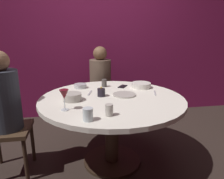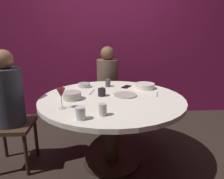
{
  "view_description": "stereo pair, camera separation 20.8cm",
  "coord_description": "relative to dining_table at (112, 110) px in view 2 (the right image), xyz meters",
  "views": [
    {
      "loc": [
        -0.33,
        -1.98,
        1.36
      ],
      "look_at": [
        0.0,
        0.0,
        0.8
      ],
      "focal_mm": 34.22,
      "sensor_mm": 36.0,
      "label": 1
    },
    {
      "loc": [
        -0.13,
        -2.0,
        1.36
      ],
      "look_at": [
        0.0,
        0.0,
        0.8
      ],
      "focal_mm": 34.22,
      "sensor_mm": 36.0,
      "label": 2
    }
  ],
  "objects": [
    {
      "name": "cup_by_left_diner",
      "position": [
        -0.27,
        -0.53,
        0.19
      ],
      "size": [
        0.08,
        0.08,
        0.1
      ],
      "primitive_type": "cylinder",
      "color": "silver",
      "rests_on": "dining_table"
    },
    {
      "name": "cup_by_right_diner",
      "position": [
        -0.02,
        0.42,
        0.18
      ],
      "size": [
        0.06,
        0.06,
        0.09
      ],
      "primitive_type": "cylinder",
      "color": "#4C4742",
      "rests_on": "dining_table"
    },
    {
      "name": "back_wall",
      "position": [
        0.0,
        1.47,
        0.71
      ],
      "size": [
        6.0,
        0.1,
        2.6
      ],
      "primitive_type": "cube",
      "color": "maroon",
      "rests_on": "ground"
    },
    {
      "name": "knife_near_plate",
      "position": [
        0.47,
        0.07,
        0.14
      ],
      "size": [
        0.07,
        0.18,
        0.01
      ],
      "primitive_type": "cube",
      "rotation": [
        0.0,
        0.0,
        -0.29
      ],
      "color": "#B7B7BC",
      "rests_on": "dining_table"
    },
    {
      "name": "bowl_small_white",
      "position": [
        -0.38,
        -0.04,
        0.17
      ],
      "size": [
        0.17,
        0.17,
        0.07
      ],
      "primitive_type": "cylinder",
      "color": "#B2ADA3",
      "rests_on": "dining_table"
    },
    {
      "name": "bowl_salad_center",
      "position": [
        0.39,
        0.31,
        0.17
      ],
      "size": [
        0.22,
        0.22,
        0.06
      ],
      "primitive_type": "cylinder",
      "color": "silver",
      "rests_on": "dining_table"
    },
    {
      "name": "cup_near_candle",
      "position": [
        -0.1,
        -0.46,
        0.18
      ],
      "size": [
        0.06,
        0.06,
        0.09
      ],
      "primitive_type": "cylinder",
      "color": "#B2ADA3",
      "rests_on": "dining_table"
    },
    {
      "name": "seated_diner_back",
      "position": [
        0.0,
        1.0,
        0.13
      ],
      "size": [
        0.4,
        0.4,
        1.15
      ],
      "rotation": [
        0.0,
        0.0,
        4.71
      ],
      "color": "#3F2D1E",
      "rests_on": "ground"
    },
    {
      "name": "seated_diner_left",
      "position": [
        -1.0,
        0.0,
        0.15
      ],
      "size": [
        0.4,
        0.4,
        1.2
      ],
      "rotation": [
        0.0,
        0.0,
        6.28
      ],
      "color": "#3F2D1E",
      "rests_on": "ground"
    },
    {
      "name": "bowl_serving_large",
      "position": [
        -0.3,
        0.42,
        0.16
      ],
      "size": [
        0.14,
        0.14,
        0.05
      ],
      "primitive_type": "cylinder",
      "color": "#B7B7BC",
      "rests_on": "dining_table"
    },
    {
      "name": "cell_phone",
      "position": [
        0.19,
        0.39,
        0.14
      ],
      "size": [
        0.14,
        0.16,
        0.01
      ],
      "primitive_type": "cube",
      "rotation": [
        0.0,
        0.0,
        5.7
      ],
      "color": "black",
      "rests_on": "dining_table"
    },
    {
      "name": "ground_plane",
      "position": [
        0.0,
        0.0,
        -0.59
      ],
      "size": [
        8.0,
        8.0,
        0.0
      ],
      "primitive_type": "plane",
      "color": "#2D231E"
    },
    {
      "name": "dinner_plate",
      "position": [
        0.14,
        0.05,
        0.14
      ],
      "size": [
        0.24,
        0.24,
        0.01
      ],
      "primitive_type": "cylinder",
      "color": "#B2ADA3",
      "rests_on": "dining_table"
    },
    {
      "name": "fork_near_plate",
      "position": [
        -0.21,
        0.18,
        0.14
      ],
      "size": [
        0.06,
        0.18,
        0.01
      ],
      "primitive_type": "cube",
      "rotation": [
        0.0,
        0.0,
        -0.26
      ],
      "color": "#B7B7BC",
      "rests_on": "dining_table"
    },
    {
      "name": "candle_holder",
      "position": [
        -0.1,
        0.05,
        0.18
      ],
      "size": [
        0.08,
        0.08,
        0.1
      ],
      "color": "black",
      "rests_on": "dining_table"
    },
    {
      "name": "wine_glass",
      "position": [
        -0.44,
        -0.28,
        0.27
      ],
      "size": [
        0.08,
        0.08,
        0.18
      ],
      "color": "silver",
      "rests_on": "dining_table"
    },
    {
      "name": "dining_table",
      "position": [
        0.0,
        0.0,
        0.0
      ],
      "size": [
        1.42,
        1.42,
        0.72
      ],
      "color": "silver",
      "rests_on": "ground"
    }
  ]
}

